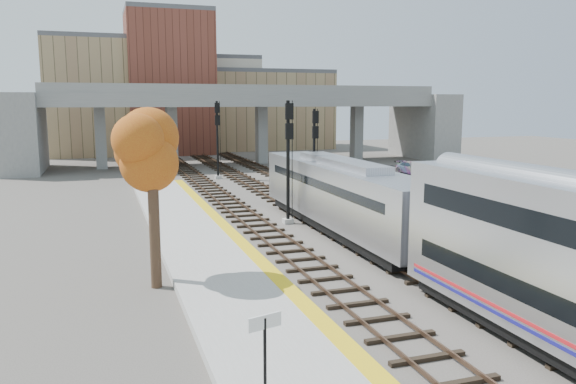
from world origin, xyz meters
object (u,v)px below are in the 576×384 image
object	(u,v)px
locomotive	(341,194)
signal_mast_near	(288,162)
car_b	(357,170)
tree	(152,157)
car_a	(355,180)
signal_mast_far	(218,139)
car_c	(413,168)
signal_mast_mid	(314,157)

from	to	relation	value
locomotive	signal_mast_near	world-z (taller)	signal_mast_near
signal_mast_near	car_b	bearing A→B (deg)	54.26
tree	car_a	size ratio (longest dim) A/B	2.33
tree	car_b	size ratio (longest dim) A/B	2.00
car_b	car_a	bearing A→B (deg)	-156.79
car_a	signal_mast_far	bearing A→B (deg)	120.02
signal_mast_far	car_b	bearing A→B (deg)	-10.13
car_a	car_c	bearing A→B (deg)	10.08
locomotive	car_b	world-z (taller)	locomotive
locomotive	signal_mast_mid	size ratio (longest dim) A/B	2.70
car_c	tree	bearing A→B (deg)	-143.49
tree	car_c	bearing A→B (deg)	44.47
signal_mast_mid	car_b	bearing A→B (deg)	53.37
car_c	car_a	bearing A→B (deg)	-157.05
signal_mast_mid	tree	distance (m)	20.79
signal_mast_far	car_b	world-z (taller)	signal_mast_far
locomotive	car_c	size ratio (longest dim) A/B	4.34
signal_mast_far	signal_mast_mid	bearing A→B (deg)	-75.45
tree	car_b	distance (m)	37.57
signal_mast_mid	car_a	xyz separation A→B (m)	(6.68, 7.03, -2.93)
locomotive	car_a	world-z (taller)	locomotive
signal_mast_far	tree	size ratio (longest dim) A/B	1.05
signal_mast_far	car_b	xyz separation A→B (m)	(13.99, -2.50, -3.26)
signal_mast_far	car_c	bearing A→B (deg)	-9.05
signal_mast_mid	car_b	xyz separation A→B (m)	(9.89, 13.30, -2.86)
locomotive	tree	world-z (taller)	tree
car_b	signal_mast_far	bearing A→B (deg)	130.19
locomotive	car_b	size ratio (longest dim) A/B	5.23
tree	car_a	world-z (taller)	tree
car_c	locomotive	bearing A→B (deg)	-137.16
car_a	car_b	xyz separation A→B (m)	(3.21, 6.27, 0.07)
signal_mast_near	car_c	xyz separation A→B (m)	(20.09, 18.74, -3.22)
car_c	signal_mast_far	bearing A→B (deg)	162.99
locomotive	signal_mast_far	bearing A→B (deg)	94.75
signal_mast_mid	signal_mast_far	distance (m)	16.33
signal_mast_near	car_b	xyz separation A→B (m)	(13.99, 19.44, -3.26)
tree	car_b	bearing A→B (deg)	51.83
car_c	signal_mast_near	bearing A→B (deg)	-144.95
signal_mast_far	car_b	distance (m)	14.58
car_b	car_c	size ratio (longest dim) A/B	0.83
car_a	car_c	world-z (taller)	car_c
signal_mast_mid	locomotive	bearing A→B (deg)	-101.94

